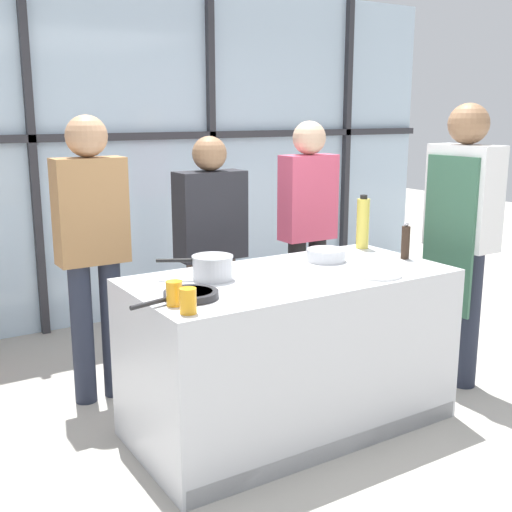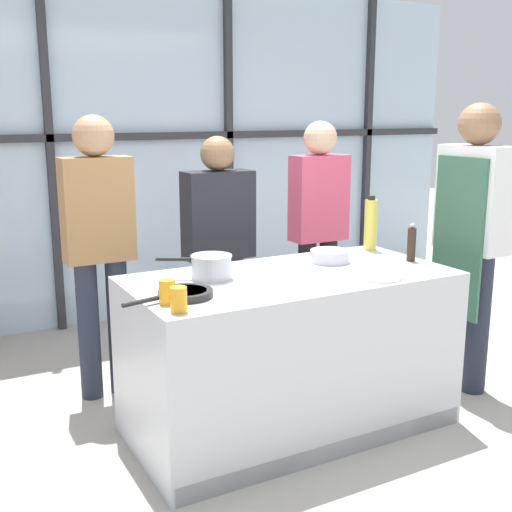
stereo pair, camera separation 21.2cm
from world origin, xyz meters
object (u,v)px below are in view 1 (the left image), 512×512
at_px(saucepan, 212,267).
at_px(mixing_bowl, 326,255).
at_px(spectator_center_right, 308,222).
at_px(frying_pan, 190,295).
at_px(chef, 461,229).
at_px(spectator_far_left, 92,241).
at_px(juice_glass_near, 188,301).
at_px(juice_glass_far, 174,293).
at_px(pepper_grinder, 406,242).
at_px(white_plate, 378,275).
at_px(oil_bottle, 363,223).
at_px(spectator_center_left, 211,244).

relative_size(saucepan, mixing_bowl, 1.61).
xyz_separation_m(spectator_center_right, frying_pan, (-1.46, -1.04, -0.06)).
distance_m(chef, spectator_far_left, 2.27).
xyz_separation_m(juice_glass_near, juice_glass_far, (0.00, 0.14, 0.00)).
height_order(frying_pan, saucepan, saucepan).
height_order(pepper_grinder, juice_glass_near, pepper_grinder).
bearing_deg(white_plate, oil_bottle, 55.59).
distance_m(frying_pan, juice_glass_near, 0.23).
height_order(chef, mixing_bowl, chef).
bearing_deg(spectator_far_left, white_plate, 134.21).
xyz_separation_m(saucepan, juice_glass_far, (-0.36, -0.32, -0.01)).
bearing_deg(oil_bottle, frying_pan, -163.03).
bearing_deg(pepper_grinder, juice_glass_far, -175.09).
relative_size(saucepan, juice_glass_far, 3.24).
xyz_separation_m(chef, oil_bottle, (-0.49, 0.37, 0.03)).
relative_size(chef, oil_bottle, 5.23).
bearing_deg(spectator_center_right, spectator_far_left, 0.00).
height_order(spectator_center_left, frying_pan, spectator_center_left).
relative_size(spectator_far_left, saucepan, 4.70).
bearing_deg(spectator_far_left, saucepan, 115.43).
bearing_deg(juice_glass_near, pepper_grinder, 9.95).
bearing_deg(pepper_grinder, juice_glass_near, -170.05).
xyz_separation_m(frying_pan, juice_glass_near, (-0.11, -0.20, 0.04)).
height_order(chef, spectator_center_left, chef).
bearing_deg(saucepan, oil_bottle, 8.99).
xyz_separation_m(frying_pan, white_plate, (1.04, -0.15, -0.01)).
xyz_separation_m(frying_pan, saucepan, (0.26, 0.25, 0.05)).
distance_m(chef, juice_glass_near, 2.06).
distance_m(spectator_center_right, saucepan, 1.44).
bearing_deg(spectator_far_left, juice_glass_far, 90.64).
xyz_separation_m(white_plate, juice_glass_near, (-1.15, -0.05, 0.05)).
distance_m(spectator_center_left, mixing_bowl, 0.84).
height_order(spectator_far_left, pepper_grinder, spectator_far_left).
distance_m(spectator_center_left, juice_glass_near, 1.47).
xyz_separation_m(saucepan, oil_bottle, (1.19, 0.19, 0.10)).
bearing_deg(frying_pan, spectator_center_right, 35.55).
relative_size(spectator_center_right, frying_pan, 3.64).
bearing_deg(saucepan, pepper_grinder, -8.60).
xyz_separation_m(spectator_center_left, mixing_bowl, (0.35, -0.77, 0.03)).
relative_size(spectator_center_right, pepper_grinder, 7.44).
relative_size(saucepan, juice_glass_near, 3.24).
bearing_deg(juice_glass_far, juice_glass_near, -90.00).
height_order(spectator_center_left, pepper_grinder, spectator_center_left).
distance_m(chef, white_plate, 0.93).
bearing_deg(spectator_far_left, juice_glass_near, 90.57).
relative_size(spectator_center_left, mixing_bowl, 6.97).
bearing_deg(juice_glass_near, frying_pan, 62.23).
bearing_deg(chef, juice_glass_far, 93.83).
distance_m(spectator_center_right, juice_glass_far, 1.92).
bearing_deg(frying_pan, mixing_bowl, 15.04).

